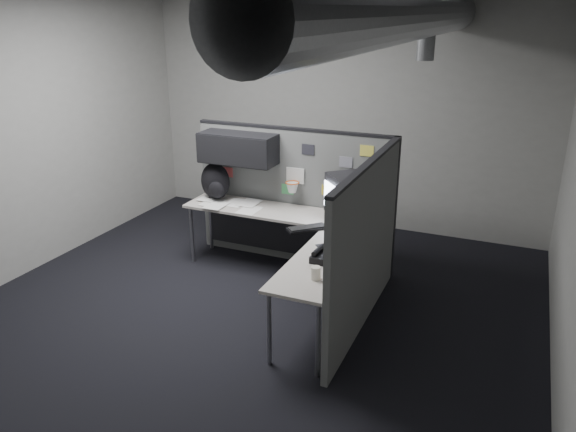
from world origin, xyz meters
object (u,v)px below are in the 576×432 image
at_px(desk, 292,232).
at_px(monitor, 352,198).
at_px(keyboard, 307,228).
at_px(phone, 325,257).
at_px(backpack, 215,182).

distance_m(desk, monitor, 0.74).
relative_size(monitor, keyboard, 1.58).
height_order(monitor, keyboard, monitor).
bearing_deg(keyboard, phone, -55.77).
bearing_deg(keyboard, desk, 149.02).
distance_m(monitor, keyboard, 0.60).
bearing_deg(monitor, backpack, 179.06).
bearing_deg(backpack, phone, -46.50).
bearing_deg(backpack, desk, -31.13).
height_order(keyboard, phone, phone).
xyz_separation_m(desk, keyboard, (0.23, -0.14, 0.13)).
height_order(monitor, phone, monitor).
bearing_deg(backpack, keyboard, -33.88).
bearing_deg(phone, desk, 142.17).
bearing_deg(desk, monitor, 25.24).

